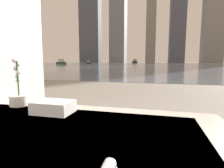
% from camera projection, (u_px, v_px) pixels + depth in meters
% --- Properties ---
extents(potted_orchid, '(0.14, 0.14, 0.36)m').
position_uv_depth(potted_orchid, '(19.00, 95.00, 1.35)').
color(potted_orchid, silver).
rests_on(potted_orchid, bathtub).
extents(towel_stack, '(0.25, 0.17, 0.08)m').
position_uv_depth(towel_stack, '(53.00, 107.00, 1.16)').
color(towel_stack, white).
rests_on(towel_stack, bathtub).
extents(harbor_water, '(180.00, 110.00, 0.01)m').
position_uv_depth(harbor_water, '(154.00, 64.00, 60.03)').
color(harbor_water, slate).
rests_on(harbor_water, ground_plane).
extents(harbor_boat_0, '(1.89, 3.34, 1.19)m').
position_uv_depth(harbor_boat_0, '(88.00, 63.00, 55.32)').
color(harbor_boat_0, navy).
rests_on(harbor_boat_0, harbor_water).
extents(harbor_boat_3, '(1.88, 5.36, 2.00)m').
position_uv_depth(harbor_boat_3, '(135.00, 62.00, 80.89)').
color(harbor_boat_3, '#2D2D33').
rests_on(harbor_boat_3, harbor_water).
extents(harbor_boat_4, '(2.17, 4.34, 1.56)m').
position_uv_depth(harbor_boat_4, '(61.00, 63.00, 47.48)').
color(harbor_boat_4, '#335647').
rests_on(harbor_boat_4, harbor_water).
extents(skyline_tower_0, '(13.95, 8.06, 65.02)m').
position_uv_depth(skyline_tower_0, '(90.00, 15.00, 120.45)').
color(skyline_tower_0, '#4C515B').
rests_on(skyline_tower_0, ground_plane).
extents(skyline_tower_1, '(10.01, 11.63, 69.17)m').
position_uv_depth(skyline_tower_1, '(118.00, 10.00, 115.38)').
color(skyline_tower_1, slate).
rests_on(skyline_tower_1, ground_plane).
extents(skyline_tower_2, '(6.17, 7.41, 72.60)m').
position_uv_depth(skyline_tower_2, '(152.00, 5.00, 109.98)').
color(skyline_tower_2, gray).
rests_on(skyline_tower_2, ground_plane).
extents(skyline_tower_3, '(8.74, 13.57, 56.05)m').
position_uv_depth(skyline_tower_3, '(178.00, 17.00, 107.25)').
color(skyline_tower_3, '#4C515B').
rests_on(skyline_tower_3, ground_plane).
extents(skyline_tower_4, '(10.90, 10.10, 45.72)m').
position_uv_depth(skyline_tower_4, '(213.00, 24.00, 103.10)').
color(skyline_tower_4, gray).
rests_on(skyline_tower_4, ground_plane).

